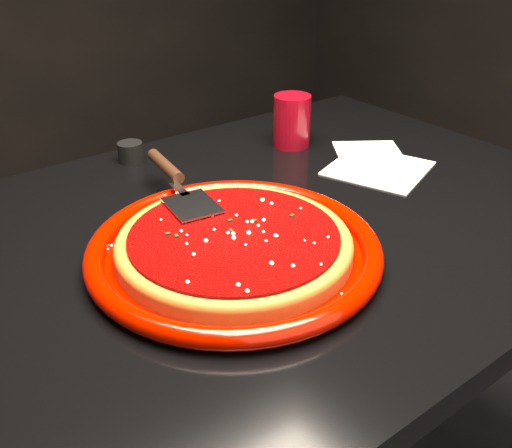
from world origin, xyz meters
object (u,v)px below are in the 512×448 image
(table, at_px, (248,402))
(plate, at_px, (234,249))
(pizza_server, at_px, (179,182))
(cup, at_px, (292,121))
(ramekin, at_px, (131,152))

(table, height_order, plate, plate)
(plate, distance_m, pizza_server, 0.17)
(table, xyz_separation_m, pizza_server, (-0.05, 0.10, 0.42))
(plate, bearing_deg, cup, 39.37)
(cup, bearing_deg, pizza_server, -161.60)
(plate, bearing_deg, table, 44.24)
(plate, height_order, cup, cup)
(plate, bearing_deg, pizza_server, 85.05)
(pizza_server, height_order, ramekin, pizza_server)
(table, distance_m, pizza_server, 0.44)
(plate, relative_size, ramekin, 8.53)
(pizza_server, bearing_deg, ramekin, 90.97)
(cup, height_order, ramekin, cup)
(table, distance_m, ramekin, 0.52)
(cup, relative_size, ramekin, 2.17)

